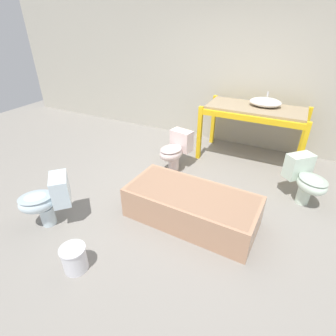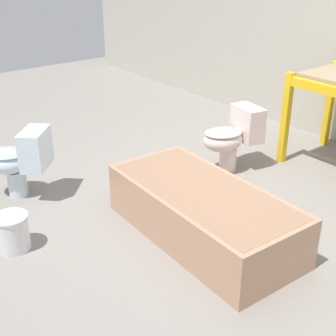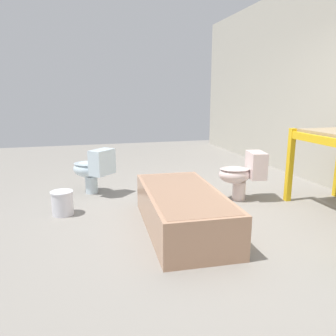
# 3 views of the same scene
# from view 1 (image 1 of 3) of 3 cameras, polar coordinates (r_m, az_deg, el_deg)

# --- Properties ---
(ground_plane) EXTENTS (12.00, 12.00, 0.00)m
(ground_plane) POSITION_cam_1_polar(r_m,az_deg,el_deg) (3.84, 3.57, -6.42)
(ground_plane) COLOR gray
(warehouse_wall_rear) EXTENTS (10.80, 0.08, 3.20)m
(warehouse_wall_rear) POSITION_cam_1_polar(r_m,az_deg,el_deg) (5.29, 14.79, 21.86)
(warehouse_wall_rear) COLOR #B2AD9E
(warehouse_wall_rear) RESTS_ON ground_plane
(shelving_rack) EXTENTS (1.72, 0.85, 0.97)m
(shelving_rack) POSITION_cam_1_polar(r_m,az_deg,el_deg) (4.77, 18.33, 10.80)
(shelving_rack) COLOR yellow
(shelving_rack) RESTS_ON ground_plane
(sink_basin) EXTENTS (0.52, 0.38, 0.22)m
(sink_basin) POSITION_cam_1_polar(r_m,az_deg,el_deg) (4.78, 20.46, 13.27)
(sink_basin) COLOR white
(sink_basin) RESTS_ON shelving_rack
(bathtub_main) EXTENTS (1.66, 0.83, 0.42)m
(bathtub_main) POSITION_cam_1_polar(r_m,az_deg,el_deg) (3.33, 5.13, -7.91)
(bathtub_main) COLOR tan
(bathtub_main) RESTS_ON ground_plane
(toilet_near) EXTENTS (0.67, 0.67, 0.65)m
(toilet_near) POSITION_cam_1_polar(r_m,az_deg,el_deg) (4.02, 27.83, -2.04)
(toilet_near) COLOR silver
(toilet_near) RESTS_ON ground_plane
(toilet_far) EXTENTS (0.46, 0.65, 0.65)m
(toilet_far) POSITION_cam_1_polar(r_m,az_deg,el_deg) (4.34, 1.58, 4.06)
(toilet_far) COLOR silver
(toilet_far) RESTS_ON ground_plane
(toilet_extra) EXTENTS (0.66, 0.67, 0.65)m
(toilet_extra) POSITION_cam_1_polar(r_m,az_deg,el_deg) (3.50, -24.92, -6.11)
(toilet_extra) COLOR silver
(toilet_extra) RESTS_ON ground_plane
(bucket_white) EXTENTS (0.26, 0.26, 0.29)m
(bucket_white) POSITION_cam_1_polar(r_m,az_deg,el_deg) (2.98, -19.72, -17.96)
(bucket_white) COLOR silver
(bucket_white) RESTS_ON ground_plane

